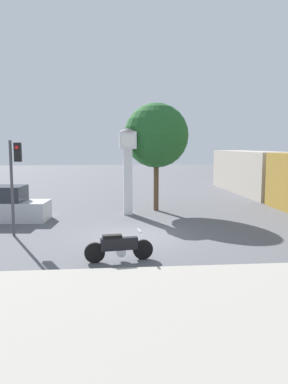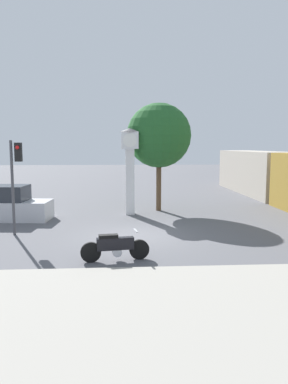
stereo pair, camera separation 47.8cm
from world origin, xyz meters
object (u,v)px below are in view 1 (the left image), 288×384
object	(u,v)px
clock_tower	(128,158)
traffic_light	(15,170)
freight_train	(284,178)
parked_car	(6,206)
motorcycle	(119,247)
street_tree	(156,136)

from	to	relation	value
clock_tower	traffic_light	bearing A→B (deg)	-137.19
freight_train	parked_car	distance (m)	17.42
motorcycle	freight_train	bearing A→B (deg)	37.50
motorcycle	freight_train	world-z (taller)	freight_train
clock_tower	parked_car	bearing A→B (deg)	-169.16
street_tree	freight_train	bearing A→B (deg)	11.89
motorcycle	street_tree	size ratio (longest dim) A/B	0.37
traffic_light	parked_car	size ratio (longest dim) A/B	0.94
street_tree	parked_car	world-z (taller)	street_tree
freight_train	traffic_light	world-z (taller)	traffic_light
street_tree	parked_car	bearing A→B (deg)	-163.93
freight_train	parked_car	size ratio (longest dim) A/B	5.54
traffic_light	clock_tower	bearing A→B (deg)	42.81
clock_tower	motorcycle	bearing A→B (deg)	-94.81
street_tree	parked_car	size ratio (longest dim) A/B	1.45
motorcycle	street_tree	distance (m)	10.79
traffic_light	parked_car	xyz separation A→B (m)	(-1.37, 3.41, -2.06)
freight_train	traffic_light	xyz separation A→B (m)	(-15.52, -7.59, 1.11)
clock_tower	parked_car	xyz separation A→B (m)	(-6.36, -1.22, -2.42)
motorcycle	parked_car	size ratio (longest dim) A/B	0.53
traffic_light	street_tree	xyz separation A→B (m)	(6.73, 5.74, 1.62)
motorcycle	clock_tower	xyz separation A→B (m)	(0.73, 8.62, 2.68)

